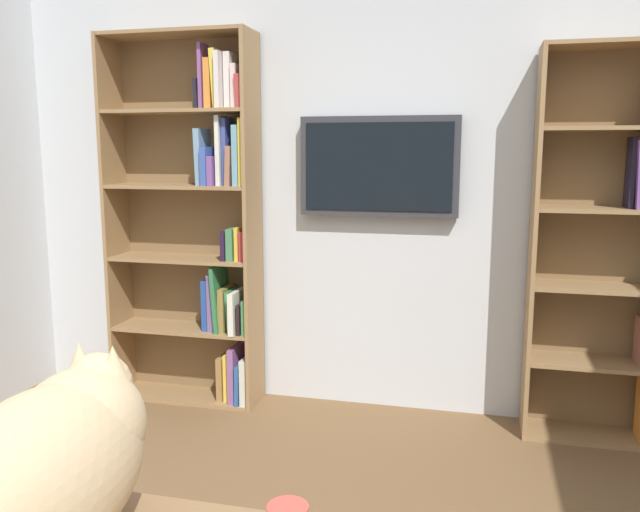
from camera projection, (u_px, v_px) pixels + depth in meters
name	position (u px, v px, depth m)	size (l,w,h in m)	color
wall_back	(385.00, 175.00, 3.62)	(4.52, 0.06, 2.70)	silver
bookshelf_left	(627.00, 244.00, 3.21)	(0.75, 0.28, 2.00)	#937047
bookshelf_right	(202.00, 225.00, 3.75)	(0.89, 0.28, 2.14)	#937047
wall_mounted_tv	(379.00, 167.00, 3.53)	(0.88, 0.07, 0.55)	#333338
cat	(53.00, 463.00, 1.20)	(0.28, 0.71, 0.36)	#D1B284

